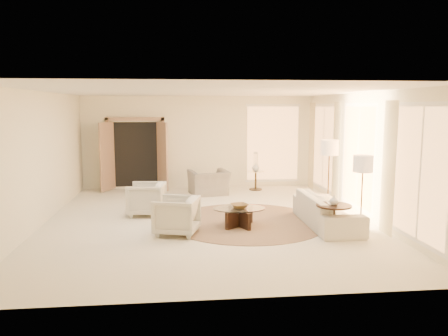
{
  "coord_description": "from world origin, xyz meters",
  "views": [
    {
      "loc": [
        -0.62,
        -9.34,
        2.48
      ],
      "look_at": [
        0.4,
        0.4,
        1.1
      ],
      "focal_mm": 35.0,
      "sensor_mm": 36.0,
      "label": 1
    }
  ],
  "objects": [
    {
      "name": "bowl",
      "position": [
        0.62,
        -0.58,
        0.44
      ],
      "size": [
        0.44,
        0.44,
        0.09
      ],
      "primitive_type": "imported",
      "rotation": [
        0.0,
        0.0,
        0.3
      ],
      "color": "brown",
      "rests_on": "coffee_table"
    },
    {
      "name": "armchair_left",
      "position": [
        -1.37,
        0.64,
        0.41
      ],
      "size": [
        0.83,
        0.88,
        0.82
      ],
      "primitive_type": "imported",
      "rotation": [
        0.0,
        0.0,
        -1.68
      ],
      "color": "beige",
      "rests_on": "room"
    },
    {
      "name": "floor_lamp_near",
      "position": [
        2.9,
        0.52,
        1.45
      ],
      "size": [
        0.41,
        0.41,
        1.71
      ],
      "rotation": [
        0.0,
        0.0,
        0.38
      ],
      "color": "#2F2618",
      "rests_on": "room"
    },
    {
      "name": "french_doors",
      "position": [
        -1.9,
        3.82,
        1.07
      ],
      "size": [
        1.95,
        0.66,
        2.16
      ],
      "color": "#A27E60",
      "rests_on": "room"
    },
    {
      "name": "floor_lamp_far",
      "position": [
        2.9,
        -1.37,
        1.32
      ],
      "size": [
        0.38,
        0.38,
        1.55
      ],
      "rotation": [
        0.0,
        0.0,
        -0.3
      ],
      "color": "#2F2618",
      "rests_on": "room"
    },
    {
      "name": "coffee_table",
      "position": [
        0.62,
        -0.58,
        0.25
      ],
      "size": [
        1.3,
        1.3,
        0.4
      ],
      "rotation": [
        0.0,
        0.0,
        -0.22
      ],
      "color": "black",
      "rests_on": "room"
    },
    {
      "name": "side_vase",
      "position": [
        1.67,
        3.4,
        0.7
      ],
      "size": [
        0.26,
        0.26,
        0.25
      ],
      "primitive_type": "imported",
      "rotation": [
        0.0,
        0.0,
        -0.08
      ],
      "color": "silver",
      "rests_on": "side_table"
    },
    {
      "name": "side_table",
      "position": [
        1.67,
        3.4,
        0.35
      ],
      "size": [
        0.5,
        0.5,
        0.58
      ],
      "rotation": [
        0.0,
        0.0,
        -0.07
      ],
      "color": "#2F2618",
      "rests_on": "room"
    },
    {
      "name": "sofa",
      "position": [
        2.46,
        -0.69,
        0.33
      ],
      "size": [
        0.87,
        2.23,
        0.65
      ],
      "primitive_type": "imported",
      "rotation": [
        0.0,
        0.0,
        1.57
      ],
      "color": "beige",
      "rests_on": "room"
    },
    {
      "name": "window_back_corner",
      "position": [
        2.3,
        3.95,
        1.35
      ],
      "size": [
        1.7,
        0.1,
        2.4
      ],
      "primitive_type": null,
      "color": "#FFB466",
      "rests_on": "room"
    },
    {
      "name": "accent_chair",
      "position": [
        0.22,
        2.84,
        0.46
      ],
      "size": [
        1.18,
        0.89,
        0.92
      ],
      "primitive_type": "imported",
      "rotation": [
        0.0,
        0.0,
        3.35
      ],
      "color": "gray",
      "rests_on": "room"
    },
    {
      "name": "armchair_right",
      "position": [
        -0.68,
        -0.98,
        0.41
      ],
      "size": [
        0.92,
        0.96,
        0.81
      ],
      "primitive_type": "imported",
      "rotation": [
        0.0,
        0.0,
        -1.84
      ],
      "color": "beige",
      "rests_on": "room"
    },
    {
      "name": "area_rug",
      "position": [
        0.83,
        -0.2,
        0.01
      ],
      "size": [
        4.47,
        4.47,
        0.01
      ],
      "primitive_type": "cylinder",
      "rotation": [
        0.0,
        0.0,
        0.39
      ],
      "color": "#493424",
      "rests_on": "room"
    },
    {
      "name": "room",
      "position": [
        0.0,
        0.0,
        1.4
      ],
      "size": [
        7.04,
        8.04,
        2.83
      ],
      "color": "silver",
      "rests_on": "ground"
    },
    {
      "name": "end_table",
      "position": [
        2.3,
        -1.5,
        0.43
      ],
      "size": [
        0.67,
        0.67,
        0.63
      ],
      "rotation": [
        0.0,
        0.0,
        0.22
      ],
      "color": "black",
      "rests_on": "room"
    },
    {
      "name": "curtains_right",
      "position": [
        3.4,
        1.0,
        1.3
      ],
      "size": [
        0.06,
        5.2,
        2.6
      ],
      "primitive_type": null,
      "color": "beige",
      "rests_on": "room"
    },
    {
      "name": "end_vase",
      "position": [
        2.3,
        -1.5,
        0.72
      ],
      "size": [
        0.19,
        0.19,
        0.19
      ],
      "primitive_type": "imported",
      "rotation": [
        0.0,
        0.0,
        -0.04
      ],
      "color": "silver",
      "rests_on": "end_table"
    },
    {
      "name": "windows_right",
      "position": [
        3.45,
        0.1,
        1.35
      ],
      "size": [
        0.1,
        6.4,
        2.4
      ],
      "primitive_type": null,
      "color": "#FFB466",
      "rests_on": "room"
    }
  ]
}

